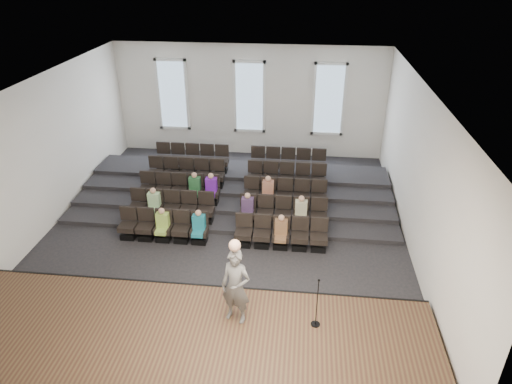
# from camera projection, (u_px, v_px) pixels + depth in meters

# --- Properties ---
(ground) EXTENTS (14.00, 14.00, 0.00)m
(ground) POSITION_uv_depth(u_px,v_px,m) (225.00, 233.00, 15.42)
(ground) COLOR black
(ground) RESTS_ON ground
(ceiling) EXTENTS (12.00, 14.00, 0.02)m
(ceiling) POSITION_uv_depth(u_px,v_px,m) (219.00, 87.00, 13.08)
(ceiling) COLOR white
(ceiling) RESTS_ON ground
(wall_back) EXTENTS (12.00, 0.04, 5.00)m
(wall_back) POSITION_uv_depth(u_px,v_px,m) (250.00, 101.00, 20.42)
(wall_back) COLOR white
(wall_back) RESTS_ON ground
(wall_front) EXTENTS (12.00, 0.04, 5.00)m
(wall_front) POSITION_uv_depth(u_px,v_px,m) (153.00, 331.00, 8.09)
(wall_front) COLOR white
(wall_front) RESTS_ON ground
(wall_left) EXTENTS (0.04, 14.00, 5.00)m
(wall_left) POSITION_uv_depth(u_px,v_px,m) (40.00, 158.00, 14.84)
(wall_left) COLOR white
(wall_left) RESTS_ON ground
(wall_right) EXTENTS (0.04, 14.00, 5.00)m
(wall_right) POSITION_uv_depth(u_px,v_px,m) (420.00, 175.00, 13.67)
(wall_right) COLOR white
(wall_right) RESTS_ON ground
(stage) EXTENTS (11.80, 3.60, 0.50)m
(stage) POSITION_uv_depth(u_px,v_px,m) (188.00, 341.00, 10.83)
(stage) COLOR #4E3B21
(stage) RESTS_ON ground
(stage_lip) EXTENTS (11.80, 0.06, 0.52)m
(stage_lip) POSITION_uv_depth(u_px,v_px,m) (204.00, 292.00, 12.38)
(stage_lip) COLOR black
(stage_lip) RESTS_ON ground
(risers) EXTENTS (11.80, 4.80, 0.60)m
(risers) POSITION_uv_depth(u_px,v_px,m) (238.00, 186.00, 18.12)
(risers) COLOR black
(risers) RESTS_ON ground
(seating_rows) EXTENTS (6.80, 4.70, 1.67)m
(seating_rows) POSITION_uv_depth(u_px,v_px,m) (231.00, 194.00, 16.46)
(seating_rows) COLOR black
(seating_rows) RESTS_ON ground
(windows) EXTENTS (8.44, 0.10, 3.24)m
(windows) POSITION_uv_depth(u_px,v_px,m) (249.00, 97.00, 20.26)
(windows) COLOR white
(windows) RESTS_ON wall_back
(audience) EXTENTS (5.45, 2.64, 1.10)m
(audience) POSITION_uv_depth(u_px,v_px,m) (224.00, 205.00, 15.44)
(audience) COLOR #95B94A
(audience) RESTS_ON seating_rows
(speaker) EXTENTS (0.82, 0.65, 1.98)m
(speaker) POSITION_uv_depth(u_px,v_px,m) (236.00, 286.00, 10.70)
(speaker) COLOR #595755
(speaker) RESTS_ON stage
(mic_stand) EXTENTS (0.23, 0.23, 1.37)m
(mic_stand) POSITION_uv_depth(u_px,v_px,m) (316.00, 312.00, 10.79)
(mic_stand) COLOR black
(mic_stand) RESTS_ON stage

